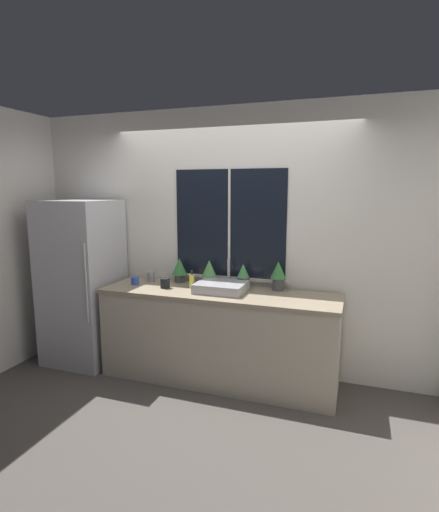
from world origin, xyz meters
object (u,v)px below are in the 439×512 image
potted_plant_far_right (278,274)px  mug_grey (151,277)px  potted_plant_center_left (209,270)px  potted_plant_center_right (243,276)px  refrigerator (82,282)px  sink (221,287)px  mug_blue (135,281)px  soap_bottle (192,281)px  potted_plant_far_left (179,268)px  mug_black (165,283)px

potted_plant_far_right → mug_grey: 1.37m
potted_plant_center_left → mug_grey: size_ratio=2.55×
potted_plant_center_left → potted_plant_center_right: 0.37m
refrigerator → sink: refrigerator is taller
refrigerator → potted_plant_center_left: 1.42m
potted_plant_center_right → refrigerator: bearing=-171.6°
mug_grey → mug_blue: (-0.09, -0.18, -0.01)m
sink → potted_plant_center_left: 0.33m
potted_plant_center_left → mug_grey: bearing=-174.0°
refrigerator → potted_plant_center_right: bearing=8.4°
soap_bottle → mug_grey: 0.55m
refrigerator → potted_plant_far_right: 2.13m
sink → mug_blue: bearing=-178.7°
potted_plant_center_left → mug_grey: 0.65m
refrigerator → mug_grey: refrigerator is taller
refrigerator → soap_bottle: 1.28m
potted_plant_far_left → potted_plant_far_right: 1.05m
potted_plant_far_left → mug_blue: 0.48m
soap_bottle → mug_grey: soap_bottle is taller
refrigerator → potted_plant_far_left: bearing=13.8°
refrigerator → mug_grey: 0.77m
potted_plant_center_right → mug_blue: bearing=-167.3°
potted_plant_center_right → sink: bearing=-124.4°
mug_black → potted_plant_far_right: bearing=14.5°
potted_plant_center_left → mug_black: (-0.37, -0.28, -0.10)m
refrigerator → sink: 1.60m
refrigerator → potted_plant_center_right: refrigerator is taller
refrigerator → potted_plant_center_left: size_ratio=6.87×
potted_plant_center_right → mug_blue: size_ratio=2.90×
sink → mug_blue: (-0.94, -0.02, -0.01)m
potted_plant_center_left → mug_blue: size_ratio=3.12×
potted_plant_far_right → mug_blue: size_ratio=3.47×
potted_plant_far_right → soap_bottle: 0.86m
potted_plant_center_left → potted_plant_far_right: 0.72m
potted_plant_center_left → refrigerator: bearing=-169.5°
potted_plant_far_left → mug_grey: (-0.31, -0.07, -0.10)m
sink → mug_grey: bearing=169.5°
potted_plant_far_left → mug_grey: bearing=-167.5°
potted_plant_far_right → soap_bottle: potted_plant_far_right is taller
potted_plant_center_left → soap_bottle: 0.24m
potted_plant_center_left → mug_black: bearing=-142.7°
potted_plant_far_left → mug_grey: size_ratio=2.56×
potted_plant_far_left → sink: bearing=-22.4°
potted_plant_center_left → mug_black: 0.47m
potted_plant_center_right → soap_bottle: bearing=-157.3°
mug_grey → mug_black: size_ratio=1.03×
potted_plant_center_left → mug_blue: (-0.73, -0.25, -0.11)m
refrigerator → mug_grey: bearing=14.3°
refrigerator → potted_plant_far_left: size_ratio=6.83×
refrigerator → potted_plant_center_left: refrigerator is taller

